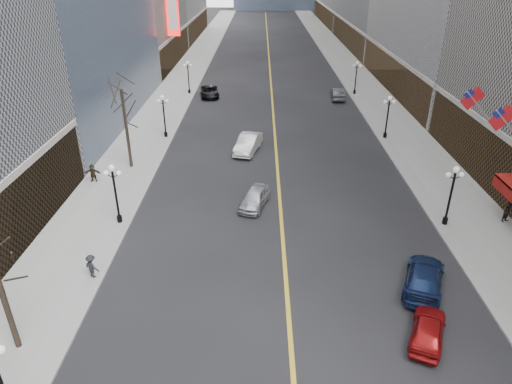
{
  "coord_description": "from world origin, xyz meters",
  "views": [
    {
      "loc": [
        -1.57,
        1.49,
        17.2
      ],
      "look_at": [
        -1.76,
        19.81,
        7.84
      ],
      "focal_mm": 32.0,
      "sensor_mm": 36.0,
      "label": 1
    }
  ],
  "objects_px": {
    "car_nb_far": "(210,92)",
    "car_sb_far": "(338,94)",
    "streetlamp_east_3": "(356,74)",
    "car_sb_mid": "(428,330)",
    "car_nb_mid": "(248,143)",
    "streetlamp_west_3": "(188,74)",
    "streetlamp_east_1": "(452,190)",
    "streetlamp_east_2": "(388,113)",
    "car_sb_near": "(424,277)",
    "streetlamp_west_2": "(164,112)",
    "car_nb_near": "(255,198)",
    "streetlamp_west_1": "(115,188)"
  },
  "relations": [
    {
      "from": "streetlamp_east_2",
      "to": "streetlamp_west_1",
      "type": "relative_size",
      "value": 1.0
    },
    {
      "from": "car_nb_mid",
      "to": "car_sb_far",
      "type": "bearing_deg",
      "value": 72.36
    },
    {
      "from": "streetlamp_west_1",
      "to": "car_nb_mid",
      "type": "relative_size",
      "value": 0.88
    },
    {
      "from": "car_sb_near",
      "to": "car_nb_mid",
      "type": "bearing_deg",
      "value": -40.68
    },
    {
      "from": "car_sb_far",
      "to": "streetlamp_west_2",
      "type": "bearing_deg",
      "value": 39.48
    },
    {
      "from": "streetlamp_west_1",
      "to": "car_sb_near",
      "type": "relative_size",
      "value": 0.89
    },
    {
      "from": "car_nb_near",
      "to": "car_sb_far",
      "type": "xyz_separation_m",
      "value": [
        11.0,
        30.81,
        0.05
      ]
    },
    {
      "from": "streetlamp_east_3",
      "to": "car_nb_mid",
      "type": "relative_size",
      "value": 0.88
    },
    {
      "from": "car_nb_near",
      "to": "car_nb_far",
      "type": "bearing_deg",
      "value": 118.0
    },
    {
      "from": "streetlamp_east_2",
      "to": "car_nb_far",
      "type": "distance_m",
      "value": 26.48
    },
    {
      "from": "streetlamp_west_2",
      "to": "car_nb_near",
      "type": "relative_size",
      "value": 1.08
    },
    {
      "from": "streetlamp_east_1",
      "to": "streetlamp_west_3",
      "type": "height_order",
      "value": "same"
    },
    {
      "from": "car_nb_far",
      "to": "car_sb_far",
      "type": "distance_m",
      "value": 17.76
    },
    {
      "from": "streetlamp_west_2",
      "to": "car_sb_mid",
      "type": "bearing_deg",
      "value": -57.4
    },
    {
      "from": "streetlamp_west_2",
      "to": "streetlamp_east_1",
      "type": "bearing_deg",
      "value": -37.33
    },
    {
      "from": "car_sb_far",
      "to": "streetlamp_west_3",
      "type": "bearing_deg",
      "value": -4.01
    },
    {
      "from": "streetlamp_east_3",
      "to": "streetlamp_west_3",
      "type": "height_order",
      "value": "same"
    },
    {
      "from": "streetlamp_east_1",
      "to": "car_sb_far",
      "type": "distance_m",
      "value": 33.75
    },
    {
      "from": "streetlamp_west_3",
      "to": "car_sb_mid",
      "type": "relative_size",
      "value": 1.16
    },
    {
      "from": "car_nb_far",
      "to": "car_sb_far",
      "type": "height_order",
      "value": "car_sb_far"
    },
    {
      "from": "car_sb_near",
      "to": "car_sb_mid",
      "type": "bearing_deg",
      "value": 97.42
    },
    {
      "from": "streetlamp_east_2",
      "to": "car_nb_near",
      "type": "xyz_separation_m",
      "value": [
        -13.8,
        -15.25,
        -2.19
      ]
    },
    {
      "from": "streetlamp_east_2",
      "to": "car_sb_mid",
      "type": "bearing_deg",
      "value": -99.55
    },
    {
      "from": "streetlamp_east_1",
      "to": "car_nb_mid",
      "type": "xyz_separation_m",
      "value": [
        -14.61,
        14.17,
        -2.06
      ]
    },
    {
      "from": "car_sb_near",
      "to": "streetlamp_west_1",
      "type": "bearing_deg",
      "value": 2.67
    },
    {
      "from": "car_nb_near",
      "to": "streetlamp_east_2",
      "type": "bearing_deg",
      "value": 63.92
    },
    {
      "from": "car_nb_near",
      "to": "streetlamp_west_2",
      "type": "bearing_deg",
      "value": 138.8
    },
    {
      "from": "streetlamp_east_3",
      "to": "streetlamp_west_2",
      "type": "xyz_separation_m",
      "value": [
        -23.6,
        -18.0,
        0.0
      ]
    },
    {
      "from": "car_nb_mid",
      "to": "car_sb_mid",
      "type": "bearing_deg",
      "value": -55.39
    },
    {
      "from": "car_nb_mid",
      "to": "streetlamp_east_3",
      "type": "bearing_deg",
      "value": 69.91
    },
    {
      "from": "streetlamp_east_3",
      "to": "car_nb_near",
      "type": "height_order",
      "value": "streetlamp_east_3"
    },
    {
      "from": "car_nb_mid",
      "to": "car_sb_far",
      "type": "height_order",
      "value": "car_nb_mid"
    },
    {
      "from": "streetlamp_west_2",
      "to": "car_sb_far",
      "type": "xyz_separation_m",
      "value": [
        20.8,
        15.57,
        -2.14
      ]
    },
    {
      "from": "streetlamp_west_2",
      "to": "car_nb_near",
      "type": "bearing_deg",
      "value": -57.27
    },
    {
      "from": "streetlamp_east_3",
      "to": "car_sb_mid",
      "type": "xyz_separation_m",
      "value": [
        -4.92,
        -47.22,
        -2.24
      ]
    },
    {
      "from": "car_nb_near",
      "to": "car_sb_far",
      "type": "relative_size",
      "value": 0.9
    },
    {
      "from": "streetlamp_east_3",
      "to": "streetlamp_west_3",
      "type": "relative_size",
      "value": 1.0
    },
    {
      "from": "streetlamp_east_3",
      "to": "car_sb_near",
      "type": "height_order",
      "value": "streetlamp_east_3"
    },
    {
      "from": "streetlamp_east_1",
      "to": "streetlamp_west_3",
      "type": "xyz_separation_m",
      "value": [
        -23.6,
        36.0,
        0.0
      ]
    },
    {
      "from": "streetlamp_east_3",
      "to": "car_nb_mid",
      "type": "xyz_separation_m",
      "value": [
        -14.61,
        -21.83,
        -2.06
      ]
    },
    {
      "from": "streetlamp_west_1",
      "to": "streetlamp_west_2",
      "type": "relative_size",
      "value": 1.0
    },
    {
      "from": "streetlamp_west_1",
      "to": "car_nb_far",
      "type": "height_order",
      "value": "streetlamp_west_1"
    },
    {
      "from": "streetlamp_east_3",
      "to": "streetlamp_west_2",
      "type": "relative_size",
      "value": 1.0
    },
    {
      "from": "car_sb_mid",
      "to": "streetlamp_east_2",
      "type": "bearing_deg",
      "value": -75.75
    },
    {
      "from": "streetlamp_east_3",
      "to": "car_nb_mid",
      "type": "distance_m",
      "value": 26.35
    },
    {
      "from": "streetlamp_west_1",
      "to": "car_sb_far",
      "type": "height_order",
      "value": "streetlamp_west_1"
    },
    {
      "from": "streetlamp_east_3",
      "to": "car_sb_near",
      "type": "bearing_deg",
      "value": -95.06
    },
    {
      "from": "streetlamp_west_3",
      "to": "car_sb_near",
      "type": "distance_m",
      "value": 47.46
    },
    {
      "from": "streetlamp_east_3",
      "to": "car_nb_near",
      "type": "bearing_deg",
      "value": -112.54
    },
    {
      "from": "streetlamp_east_2",
      "to": "car_nb_far",
      "type": "bearing_deg",
      "value": 141.06
    }
  ]
}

